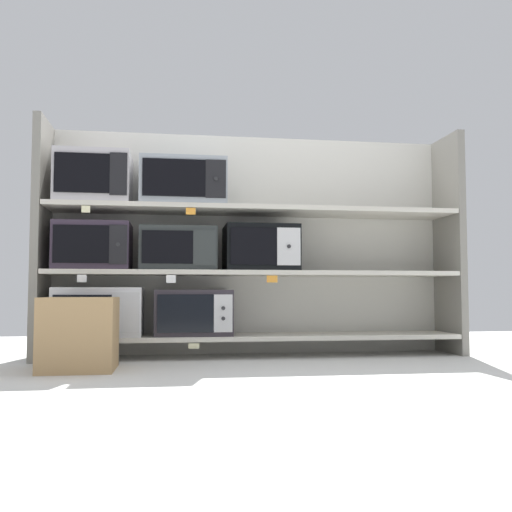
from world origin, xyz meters
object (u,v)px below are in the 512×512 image
at_px(microwave_0, 99,312).
at_px(microwave_2, 94,247).
at_px(microwave_5, 95,180).
at_px(shipping_carton, 79,334).
at_px(microwave_4, 260,248).
at_px(microwave_3, 178,249).
at_px(microwave_1, 193,312).
at_px(microwave_6, 183,184).

height_order(microwave_0, microwave_2, microwave_2).
relative_size(microwave_0, microwave_2, 1.17).
distance_m(microwave_5, shipping_carton, 1.08).
height_order(microwave_4, shipping_carton, microwave_4).
height_order(microwave_3, microwave_4, microwave_4).
distance_m(microwave_4, shipping_carton, 1.30).
xyz_separation_m(microwave_1, microwave_6, (-0.07, 0.00, 0.84)).
distance_m(microwave_1, shipping_carton, 0.83).
relative_size(microwave_4, microwave_6, 0.87).
bearing_deg(microwave_6, microwave_1, -0.12).
distance_m(microwave_5, microwave_6, 0.57).
height_order(microwave_6, shipping_carton, microwave_6).
bearing_deg(microwave_3, microwave_5, -180.00).
height_order(microwave_3, microwave_5, microwave_5).
relative_size(microwave_0, shipping_carton, 1.38).
height_order(microwave_1, microwave_3, microwave_3).
height_order(microwave_5, shipping_carton, microwave_5).
relative_size(microwave_4, shipping_carton, 1.21).
height_order(microwave_4, microwave_6, microwave_6).
height_order(microwave_1, microwave_2, microwave_2).
xyz_separation_m(microwave_0, microwave_5, (-0.04, -0.00, 0.85)).
bearing_deg(microwave_6, shipping_carton, -137.06).
distance_m(microwave_1, microwave_3, 0.42).
bearing_deg(microwave_5, microwave_4, -0.01).
bearing_deg(microwave_6, microwave_5, 179.98).
bearing_deg(microwave_1, microwave_5, 179.97).
bearing_deg(microwave_5, microwave_1, -0.03).
bearing_deg(microwave_0, microwave_5, -179.78).
xyz_separation_m(microwave_0, microwave_2, (-0.04, -0.00, 0.41)).
bearing_deg(microwave_4, microwave_2, 180.00).
bearing_deg(microwave_3, microwave_0, 179.99).
distance_m(microwave_4, microwave_6, 0.66).
bearing_deg(microwave_6, microwave_4, 0.00).
relative_size(microwave_1, shipping_carton, 1.26).
bearing_deg(microwave_4, shipping_carton, -154.10).
relative_size(microwave_4, microwave_5, 1.04).
height_order(microwave_2, shipping_carton, microwave_2).
bearing_deg(microwave_5, shipping_carton, -89.54).
bearing_deg(microwave_2, shipping_carton, -89.77).
height_order(microwave_1, microwave_6, microwave_6).
xyz_separation_m(microwave_5, shipping_carton, (0.00, -0.52, -0.95)).
height_order(microwave_3, shipping_carton, microwave_3).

